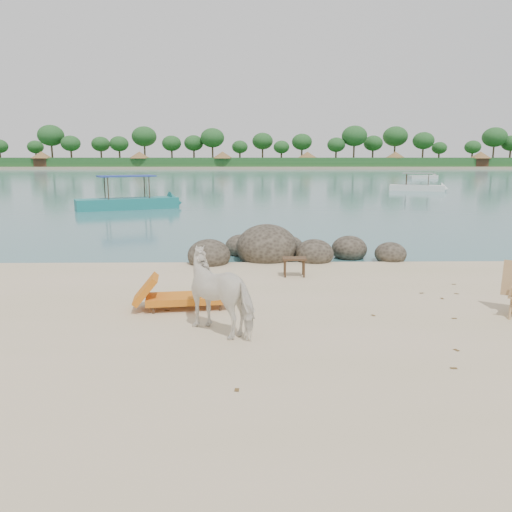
{
  "coord_description": "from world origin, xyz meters",
  "views": [
    {
      "loc": [
        -0.93,
        -8.23,
        3.02
      ],
      "look_at": [
        -0.75,
        2.0,
        1.0
      ],
      "focal_mm": 35.0,
      "sensor_mm": 36.0,
      "label": 1
    }
  ],
  "objects": [
    {
      "name": "far_scenery",
      "position": [
        0.03,
        136.7,
        3.14
      ],
      "size": [
        420.0,
        18.0,
        9.5
      ],
      "color": "#1E4C1E",
      "rests_on": "ground"
    },
    {
      "name": "far_shore",
      "position": [
        0.0,
        170.0,
        0.0
      ],
      "size": [
        420.0,
        90.0,
        1.4
      ],
      "primitive_type": "cube",
      "color": "tan",
      "rests_on": "ground"
    },
    {
      "name": "cow",
      "position": [
        -1.35,
        0.18,
        0.71
      ],
      "size": [
        1.78,
        1.69,
        1.43
      ],
      "primitive_type": "imported",
      "rotation": [
        0.0,
        0.0,
        4.0
      ],
      "color": "white",
      "rests_on": "ground"
    },
    {
      "name": "lounge_chair",
      "position": [
        -2.15,
        1.49,
        0.3
      ],
      "size": [
        2.08,
        0.95,
        0.6
      ],
      "primitive_type": null,
      "rotation": [
        0.0,
        0.0,
        0.13
      ],
      "color": "orange",
      "rests_on": "ground"
    },
    {
      "name": "dead_leaves",
      "position": [
        1.73,
        0.85,
        0.0
      ],
      "size": [
        6.68,
        5.58,
        0.0
      ],
      "color": "brown",
      "rests_on": "ground"
    },
    {
      "name": "side_table",
      "position": [
        0.27,
        4.22,
        0.24
      ],
      "size": [
        0.6,
        0.39,
        0.48
      ],
      "primitive_type": null,
      "rotation": [
        0.0,
        0.0,
        -0.01
      ],
      "color": "#341E15",
      "rests_on": "ground"
    },
    {
      "name": "boat_far",
      "position": [
        25.26,
        66.33,
        0.3
      ],
      "size": [
        5.29,
        2.6,
        0.6
      ],
      "primitive_type": null,
      "rotation": [
        0.0,
        0.0,
        0.29
      ],
      "color": "silver",
      "rests_on": "water"
    },
    {
      "name": "boat_near",
      "position": [
        -8.21,
        22.27,
        1.64
      ],
      "size": [
        6.79,
        4.15,
        3.28
      ],
      "primitive_type": null,
      "rotation": [
        0.0,
        0.0,
        0.42
      ],
      "color": "#1B7574",
      "rests_on": "water"
    },
    {
      "name": "boulders",
      "position": [
        0.02,
        6.66,
        0.25
      ],
      "size": [
        6.49,
        3.06,
        1.39
      ],
      "rotation": [
        0.0,
        0.0,
        -0.39
      ],
      "color": "#2B241C",
      "rests_on": "ground"
    },
    {
      "name": "boat_mid",
      "position": [
        15.14,
        38.98,
        1.36
      ],
      "size": [
        5.64,
        3.1,
        2.71
      ],
      "primitive_type": null,
      "rotation": [
        0.0,
        0.0,
        -0.36
      ],
      "color": "silver",
      "rests_on": "water"
    },
    {
      "name": "water",
      "position": [
        0.0,
        90.0,
        0.0
      ],
      "size": [
        400.0,
        400.0,
        0.0
      ],
      "primitive_type": "plane",
      "color": "#3A6E75",
      "rests_on": "ground"
    }
  ]
}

